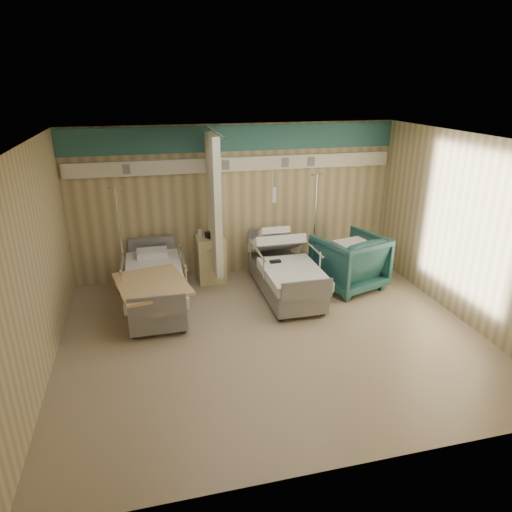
# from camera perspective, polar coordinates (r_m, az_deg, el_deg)

# --- Properties ---
(ground) EXTENTS (6.00, 5.00, 0.00)m
(ground) POSITION_cam_1_polar(r_m,az_deg,el_deg) (6.78, 2.02, -9.98)
(ground) COLOR gray
(ground) RESTS_ON ground
(room_walls) EXTENTS (6.04, 5.04, 2.82)m
(room_walls) POSITION_cam_1_polar(r_m,az_deg,el_deg) (6.26, 1.33, 5.95)
(room_walls) COLOR tan
(room_walls) RESTS_ON ground
(bed_right) EXTENTS (1.00, 2.16, 0.63)m
(bed_right) POSITION_cam_1_polar(r_m,az_deg,el_deg) (7.90, 3.69, -2.71)
(bed_right) COLOR silver
(bed_right) RESTS_ON ground
(bed_left) EXTENTS (1.00, 2.16, 0.63)m
(bed_left) POSITION_cam_1_polar(r_m,az_deg,el_deg) (7.58, -12.45, -4.26)
(bed_left) COLOR silver
(bed_left) RESTS_ON ground
(bedside_cabinet) EXTENTS (0.50, 0.48, 0.85)m
(bedside_cabinet) POSITION_cam_1_polar(r_m,az_deg,el_deg) (8.43, -5.61, -0.37)
(bedside_cabinet) COLOR #D7C886
(bedside_cabinet) RESTS_ON ground
(visitor_armchair) EXTENTS (1.33, 1.35, 0.98)m
(visitor_armchair) POSITION_cam_1_polar(r_m,az_deg,el_deg) (8.27, 11.58, -0.67)
(visitor_armchair) COLOR #1D494A
(visitor_armchair) RESTS_ON ground
(waffle_blanket) EXTENTS (0.65, 0.60, 0.06)m
(waffle_blanket) POSITION_cam_1_polar(r_m,az_deg,el_deg) (8.07, 12.18, 2.68)
(waffle_blanket) COLOR white
(waffle_blanket) RESTS_ON visitor_armchair
(iv_stand_right) EXTENTS (0.35, 0.35, 1.94)m
(iv_stand_right) POSITION_cam_1_polar(r_m,az_deg,el_deg) (8.77, 7.15, 0.23)
(iv_stand_right) COLOR silver
(iv_stand_right) RESTS_ON ground
(iv_stand_left) EXTENTS (0.34, 0.34, 1.89)m
(iv_stand_left) POSITION_cam_1_polar(r_m,az_deg,el_deg) (8.25, -16.14, -1.93)
(iv_stand_left) COLOR silver
(iv_stand_left) RESTS_ON ground
(call_remote) EXTENTS (0.19, 0.09, 0.04)m
(call_remote) POSITION_cam_1_polar(r_m,az_deg,el_deg) (7.68, 2.42, -0.68)
(call_remote) COLOR black
(call_remote) RESTS_ON bed_right
(tan_blanket) EXTENTS (1.20, 1.40, 0.04)m
(tan_blanket) POSITION_cam_1_polar(r_m,az_deg,el_deg) (7.02, -12.90, -3.40)
(tan_blanket) COLOR tan
(tan_blanket) RESTS_ON bed_left
(toiletry_bag) EXTENTS (0.23, 0.19, 0.11)m
(toiletry_bag) POSITION_cam_1_polar(r_m,az_deg,el_deg) (8.26, -5.61, 2.70)
(toiletry_bag) COLOR black
(toiletry_bag) RESTS_ON bedside_cabinet
(white_cup) EXTENTS (0.11, 0.11, 0.12)m
(white_cup) POSITION_cam_1_polar(r_m,az_deg,el_deg) (8.35, -7.03, 2.89)
(white_cup) COLOR white
(white_cup) RESTS_ON bedside_cabinet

